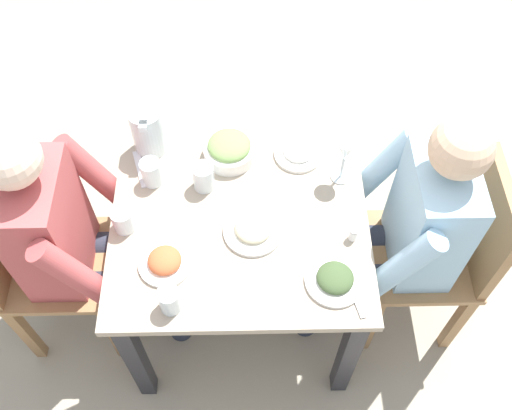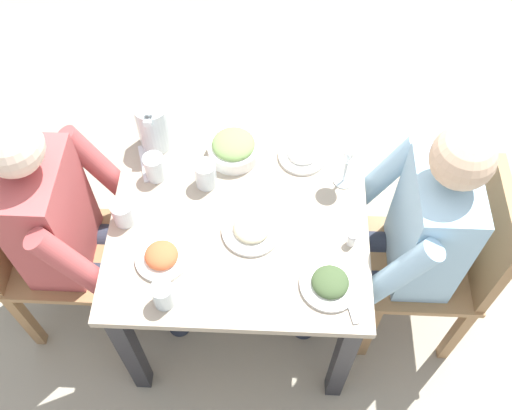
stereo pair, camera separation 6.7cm
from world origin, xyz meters
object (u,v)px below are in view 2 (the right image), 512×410
Objects in this scene: plate_dolmas at (330,283)px; plate_rice_curry at (162,256)px; diner_near at (399,236)px; plate_beans at (252,229)px; salt_shaker at (352,239)px; chair_far at (36,247)px; chair_near at (447,259)px; salad_bowl at (234,148)px; plate_yoghurt at (303,154)px; diner_far at (81,228)px; water_glass_near_left at (206,174)px; dining_table at (240,228)px; water_glass_by_pitcher at (163,295)px; water_glass_far_left at (155,167)px; wine_glass at (348,156)px; water_pitcher at (154,125)px; water_glass_far_right at (123,213)px.

plate_dolmas is 1.09× the size of plate_rice_curry.
plate_beans is (-0.04, 0.51, 0.08)m from diner_near.
chair_far is at bearing 86.95° from salt_shaker.
chair_near is 4.72× the size of salad_bowl.
chair_near is 0.65m from plate_yoghurt.
diner_far is 11.43× the size of water_glass_near_left.
chair_near is (-0.05, -0.76, -0.09)m from dining_table.
water_glass_by_pitcher reaches higher than salad_bowl.
diner_far is 11.62× the size of water_glass_far_left.
wine_glass reaches higher than salad_bowl.
salad_bowl is 0.62m from water_glass_by_pitcher.
diner_near is 0.33m from wine_glass.
plate_beans is 0.31m from plate_rice_curry.
chair_far reaches higher than salad_bowl.
water_glass_far_left is 0.52× the size of wine_glass.
chair_near is 1.17m from water_pitcher.
wine_glass is at bearing -86.53° from water_glass_near_left.
water_pitcher is 2.14× the size of water_glass_far_right.
water_glass_far_right reaches higher than plate_beans.
water_glass_by_pitcher reaches higher than plate_beans.
diner_far reaches higher than chair_near.
plate_yoghurt is (0.29, 0.54, 0.23)m from chair_near.
diner_near is 1.00× the size of diner_far.
plate_rice_curry is (-0.16, 0.79, 0.08)m from diner_near.
diner_near reaches higher than chair_far.
plate_rice_curry is at bearing -170.39° from water_pitcher.
water_glass_far_left is (0.41, 0.61, 0.03)m from plate_dolmas.
water_pitcher reaches higher than water_glass_near_left.
water_glass_far_left reaches higher than salt_shaker.
dining_table is 0.43m from plate_dolmas.
chair_far is 0.75× the size of diner_far.
diner_near is 5.93× the size of plate_beans.
water_glass_far_left is 0.49m from water_glass_by_pitcher.
water_glass_near_left reaches higher than plate_beans.
water_glass_far_left is (0.19, -0.45, 0.26)m from chair_far.
salad_bowl is at bearing -33.99° from water_glass_near_left.
dining_table is 4.62× the size of salad_bowl.
plate_dolmas is at bearing -170.63° from plate_yoghurt.
wine_glass is (0.19, -0.91, 0.20)m from diner_far.
water_pitcher is 0.16m from water_glass_far_left.
plate_dolmas is (-0.51, -0.34, -0.03)m from salad_bowl.
water_glass_near_left is at bearing 47.93° from plate_dolmas.
plate_yoghurt is 1.87× the size of water_glass_by_pitcher.
diner_far is at bearing 111.17° from plate_yoghurt.
dining_table is 16.18× the size of salt_shaker.
chair_far is 1.32m from diner_near.
diner_far is 0.88m from plate_dolmas.
water_pitcher is 1.83× the size of water_glass_near_left.
plate_dolmas is 0.43m from wine_glass.
chair_near reaches higher than salt_shaker.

